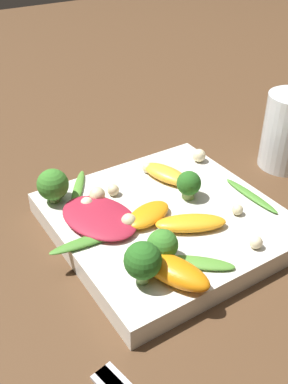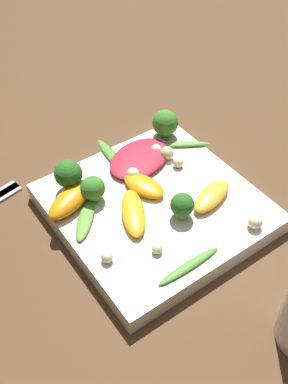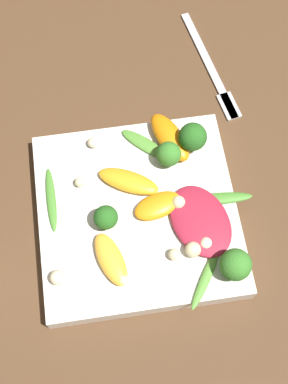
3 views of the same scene
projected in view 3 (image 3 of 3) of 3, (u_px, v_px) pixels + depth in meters
ground_plane at (138, 218)px, 0.67m from camera, size 2.40×2.40×0.00m
plate at (138, 214)px, 0.66m from camera, size 0.24×0.24×0.03m
fork at (215, 75)px, 0.75m from camera, size 0.19×0.05×0.01m
radicchio_leaf_0 at (201, 221)px, 0.64m from camera, size 0.11×0.09×0.01m
orange_segment_0 at (111, 259)px, 0.61m from camera, size 0.07×0.05×0.02m
orange_segment_1 at (170, 137)px, 0.68m from camera, size 0.08×0.06×0.02m
orange_segment_2 at (158, 206)px, 0.64m from camera, size 0.05×0.07×0.01m
orange_segment_3 at (128, 181)px, 0.65m from camera, size 0.06×0.08×0.01m
broccoli_floret_0 at (235, 265)px, 0.60m from camera, size 0.04×0.04×0.04m
broccoli_floret_1 at (193, 137)px, 0.66m from camera, size 0.04×0.04×0.04m
broccoli_floret_2 at (106, 218)px, 0.62m from camera, size 0.03×0.03×0.03m
broccoli_floret_3 at (169, 154)px, 0.66m from camera, size 0.03×0.03×0.03m
arugula_sprig_0 at (217, 199)px, 0.65m from camera, size 0.02×0.09×0.01m
arugula_sprig_1 at (145, 144)px, 0.68m from camera, size 0.06×0.06×0.01m
arugula_sprig_2 at (51, 199)px, 0.65m from camera, size 0.08×0.01×0.01m
arugula_sprig_3 at (207, 276)px, 0.61m from camera, size 0.08×0.06×0.01m
macadamia_nut_0 at (57, 278)px, 0.60m from camera, size 0.02×0.02×0.02m
macadamia_nut_1 at (179, 205)px, 0.64m from camera, size 0.02×0.02×0.02m
macadamia_nut_2 at (206, 243)px, 0.62m from camera, size 0.01×0.01×0.01m
macadamia_nut_3 at (93, 142)px, 0.68m from camera, size 0.01×0.01×0.01m
macadamia_nut_4 at (174, 254)px, 0.62m from camera, size 0.01×0.01×0.01m
macadamia_nut_5 at (80, 182)px, 0.66m from camera, size 0.01×0.01×0.01m
macadamia_nut_6 at (193, 250)px, 0.62m from camera, size 0.02×0.02×0.02m
macadamia_nut_7 at (123, 280)px, 0.61m from camera, size 0.01×0.01×0.01m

